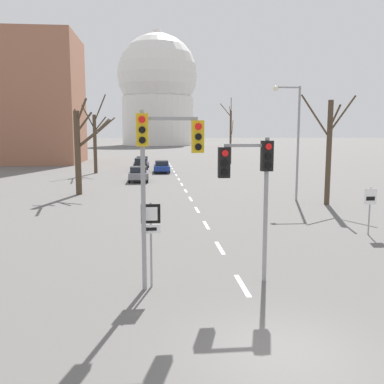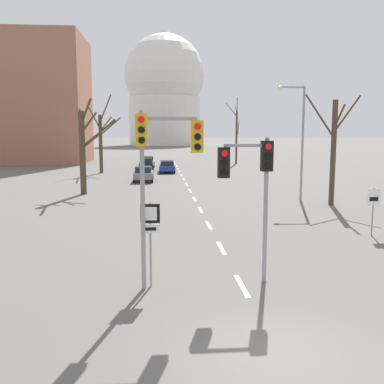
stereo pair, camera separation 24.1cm
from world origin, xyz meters
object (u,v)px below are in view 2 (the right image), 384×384
Objects in this scene: sedan_near_left at (148,162)px; sedan_near_right at (146,164)px; street_lamp_right at (298,131)px; speed_limit_sign at (373,204)px; sedan_mid_centre at (167,166)px; traffic_signal_near_left at (161,155)px; route_sign_post at (150,229)px; traffic_signal_centre_tall at (251,174)px; sedan_far_left at (144,174)px.

sedan_near_right is at bearing -90.67° from sedan_near_left.
street_lamp_right is at bearing -65.89° from sedan_near_right.
speed_limit_sign reaches higher than sedan_mid_centre.
speed_limit_sign is 43.51m from sedan_near_left.
traffic_signal_near_left reaches higher than route_sign_post.
route_sign_post is (-0.34, 0.20, -2.31)m from traffic_signal_near_left.
sedan_near_left is at bearing 95.30° from traffic_signal_centre_tall.
sedan_far_left is at bearing -90.00° from sedan_near_left.
sedan_near_right reaches higher than sedan_mid_centre.
route_sign_post is 0.68× the size of sedan_far_left.
sedan_near_left is (-11.51, 41.96, -0.76)m from speed_limit_sign.
speed_limit_sign is at bearing -64.00° from sedan_far_left.
sedan_near_left is 1.07× the size of sedan_far_left.
sedan_mid_centre is (0.95, 39.32, -3.39)m from traffic_signal_near_left.
sedan_far_left is at bearing 92.39° from route_sign_post.
sedan_near_right is 3.81m from sedan_mid_centre.
sedan_near_right is at bearing 91.78° from route_sign_post.
traffic_signal_near_left reaches higher than traffic_signal_centre_tall.
sedan_near_right reaches higher than sedan_near_left.
street_lamp_right is 2.02× the size of sedan_far_left.
sedan_near_right is 0.84× the size of sedan_mid_centre.
traffic_signal_centre_tall reaches higher than sedan_near_right.
street_lamp_right reaches higher than route_sign_post.
traffic_signal_near_left reaches higher than sedan_mid_centre.
sedan_near_left is (-1.58, 48.11, -3.38)m from traffic_signal_near_left.
traffic_signal_near_left is at bearing -120.07° from street_lamp_right.
sedan_far_left is at bearing -89.68° from sedan_near_right.
traffic_signal_centre_tall is at bearing -87.20° from sedan_mid_centre.
sedan_near_left is (-4.43, 47.70, -2.75)m from traffic_signal_centre_tall.
speed_limit_sign is 0.53× the size of sedan_near_left.
sedan_near_left is at bearing 106.04° from sedan_mid_centre.
traffic_signal_centre_tall is 1.10× the size of sedan_near_left.
route_sign_post is at bearing -88.52° from sedan_near_left.
sedan_mid_centre is at bearing 75.21° from sedan_far_left.
traffic_signal_centre_tall is 1.73× the size of route_sign_post.
traffic_signal_centre_tall is 29.79m from sedan_far_left.
sedan_near_left is 18.36m from sedan_far_left.
sedan_far_left is at bearing 93.04° from traffic_signal_near_left.
sedan_mid_centre is at bearing 105.15° from speed_limit_sign.
traffic_signal_centre_tall is 17.77m from street_lamp_right.
speed_limit_sign reaches higher than sedan_near_left.
speed_limit_sign reaches higher than sedan_far_left.
sedan_near_left is 6.01m from sedan_near_right.
route_sign_post is at bearing 149.79° from traffic_signal_near_left.
traffic_signal_near_left reaches higher than sedan_far_left.
street_lamp_right is at bearing -70.22° from sedan_near_left.
sedan_near_right is (-1.65, 42.11, -3.33)m from traffic_signal_near_left.
sedan_near_left is at bearing 91.48° from route_sign_post.
sedan_mid_centre is at bearing -73.96° from sedan_near_left.
sedan_near_left reaches higher than sedan_mid_centre.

